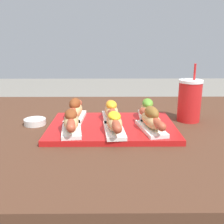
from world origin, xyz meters
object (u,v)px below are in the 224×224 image
at_px(hot_dog_0, 71,121).
at_px(hot_dog_5, 147,109).
at_px(serving_tray, 112,127).
at_px(sauce_bowl, 35,121).
at_px(hot_dog_3, 75,110).
at_px(hot_dog_4, 111,111).
at_px(hot_dog_2, 151,120).
at_px(drink_cup, 190,101).
at_px(hot_dog_1, 114,122).

distance_m(hot_dog_0, hot_dog_5, 0.30).
height_order(serving_tray, sauce_bowl, sauce_bowl).
bearing_deg(sauce_bowl, serving_tray, -11.11).
distance_m(hot_dog_3, hot_dog_4, 0.13).
bearing_deg(hot_dog_2, hot_dog_4, 137.84).
height_order(serving_tray, hot_dog_3, hot_dog_3).
bearing_deg(sauce_bowl, hot_dog_0, -38.46).
xyz_separation_m(sauce_bowl, drink_cup, (0.58, 0.04, 0.07)).
distance_m(serving_tray, hot_dog_1, 0.09).
relative_size(hot_dog_2, drink_cup, 0.92).
distance_m(hot_dog_5, sauce_bowl, 0.42).
relative_size(sauce_bowl, drink_cup, 0.36).
distance_m(hot_dog_2, sauce_bowl, 0.43).
xyz_separation_m(hot_dog_0, hot_dog_4, (0.13, 0.12, -0.00)).
bearing_deg(drink_cup, hot_dog_1, -148.87).
relative_size(hot_dog_4, sauce_bowl, 2.58).
bearing_deg(hot_dog_4, hot_dog_1, -86.39).
distance_m(hot_dog_4, sauce_bowl, 0.29).
height_order(hot_dog_0, hot_dog_3, hot_dog_3).
height_order(hot_dog_0, hot_dog_5, hot_dog_5).
bearing_deg(sauce_bowl, hot_dog_1, -24.25).
xyz_separation_m(hot_dog_3, hot_dog_5, (0.27, 0.01, -0.00)).
height_order(hot_dog_0, drink_cup, drink_cup).
distance_m(hot_dog_1, drink_cup, 0.34).
relative_size(hot_dog_0, hot_dog_3, 0.99).
xyz_separation_m(serving_tray, hot_dog_1, (0.01, -0.08, 0.04)).
bearing_deg(serving_tray, drink_cup, 18.59).
bearing_deg(hot_dog_4, hot_dog_2, -42.16).
relative_size(hot_dog_0, sauce_bowl, 2.57).
bearing_deg(drink_cup, serving_tray, -161.41).
bearing_deg(hot_dog_3, hot_dog_5, 2.51).
bearing_deg(hot_dog_1, hot_dog_3, 135.76).
bearing_deg(hot_dog_5, hot_dog_3, -177.49).
xyz_separation_m(serving_tray, hot_dog_4, (-0.00, 0.06, 0.04)).
xyz_separation_m(hot_dog_2, sauce_bowl, (-0.41, 0.11, -0.04)).
distance_m(hot_dog_5, drink_cup, 0.17).
bearing_deg(hot_dog_2, sauce_bowl, 164.42).
xyz_separation_m(serving_tray, hot_dog_2, (0.13, -0.06, 0.04)).
height_order(hot_dog_2, hot_dog_3, same).
height_order(hot_dog_3, hot_dog_5, hot_dog_3).
xyz_separation_m(serving_tray, sauce_bowl, (-0.28, 0.06, 0.00)).
bearing_deg(hot_dog_1, serving_tray, 94.87).
bearing_deg(hot_dog_3, sauce_bowl, -177.34).
height_order(hot_dog_1, hot_dog_5, hot_dog_5).
bearing_deg(hot_dog_0, sauce_bowl, 141.54).
distance_m(serving_tray, sauce_bowl, 0.29).
bearing_deg(sauce_bowl, drink_cup, 4.29).
distance_m(hot_dog_0, hot_dog_4, 0.18).
relative_size(serving_tray, hot_dog_1, 2.13).
relative_size(hot_dog_5, drink_cup, 0.93).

